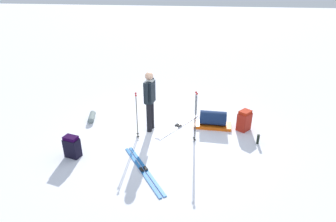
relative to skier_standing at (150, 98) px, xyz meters
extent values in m
plane|color=white|center=(-0.17, -0.53, -0.95)|extent=(80.00, 80.00, 0.00)
cylinder|color=black|center=(0.10, -0.01, -0.53)|extent=(0.14, 0.14, 0.85)
cylinder|color=black|center=(-0.10, 0.01, -0.53)|extent=(0.14, 0.14, 0.85)
cube|color=black|center=(0.00, 0.00, 0.20)|extent=(0.37, 0.26, 0.60)
cylinder|color=black|center=(0.24, -0.03, 0.23)|extent=(0.09, 0.09, 0.58)
cylinder|color=black|center=(-0.24, 0.03, 0.23)|extent=(0.09, 0.09, 0.58)
sphere|color=tan|center=(0.00, 0.00, 0.64)|extent=(0.22, 0.22, 0.22)
cube|color=#1C5EAE|center=(-1.91, -0.21, -0.94)|extent=(1.64, 1.23, 0.02)
cube|color=black|center=(-1.91, -0.21, -0.92)|extent=(0.15, 0.13, 0.03)
cube|color=#1C5EAE|center=(-1.85, -0.29, -0.94)|extent=(1.64, 1.23, 0.02)
cube|color=black|center=(-1.85, -0.29, -0.92)|extent=(0.15, 0.13, 0.03)
cube|color=silver|center=(0.28, -0.80, -0.94)|extent=(1.64, 0.96, 0.02)
cube|color=black|center=(0.28, -0.80, -0.92)|extent=(0.15, 0.12, 0.03)
cube|color=silver|center=(0.32, -0.71, -0.94)|extent=(1.64, 0.96, 0.02)
cube|color=black|center=(0.32, -0.71, -0.92)|extent=(0.15, 0.12, 0.03)
cube|color=#A02115|center=(0.40, -2.61, -0.70)|extent=(0.45, 0.44, 0.51)
cube|color=#AF220E|center=(0.40, -2.61, -0.40)|extent=(0.41, 0.39, 0.08)
cube|color=black|center=(-1.61, 1.56, -0.72)|extent=(0.30, 0.40, 0.47)
cube|color=black|center=(-1.61, 1.56, -0.44)|extent=(0.27, 0.36, 0.08)
cylinder|color=#212629|center=(-0.48, -1.29, -0.29)|extent=(0.02, 0.02, 1.33)
sphere|color=#A51919|center=(-0.48, -1.29, 0.41)|extent=(0.05, 0.05, 0.05)
cylinder|color=black|center=(-0.48, -1.29, -0.89)|extent=(0.07, 0.07, 0.01)
cylinder|color=#212629|center=(-0.38, -1.26, -0.29)|extent=(0.02, 0.02, 1.33)
sphere|color=#A51919|center=(-0.38, -1.26, 0.41)|extent=(0.05, 0.05, 0.05)
cylinder|color=black|center=(-0.38, -1.26, -0.89)|extent=(0.07, 0.07, 0.01)
cylinder|color=black|center=(-0.55, 0.23, -0.35)|extent=(0.02, 0.02, 1.22)
sphere|color=#A51919|center=(-0.55, 0.23, 0.29)|extent=(0.05, 0.05, 0.05)
cylinder|color=black|center=(-0.55, 0.23, -0.89)|extent=(0.07, 0.07, 0.01)
cylinder|color=black|center=(-0.40, 0.27, -0.35)|extent=(0.02, 0.02, 1.22)
sphere|color=#A51919|center=(-0.40, 0.27, 0.29)|extent=(0.05, 0.05, 0.05)
cylinder|color=black|center=(-0.40, 0.27, -0.89)|extent=(0.07, 0.07, 0.01)
cube|color=#E5550E|center=(0.43, -1.74, -0.91)|extent=(0.46, 1.06, 0.09)
cylinder|color=#122349|center=(0.43, -1.74, -0.66)|extent=(0.41, 0.74, 0.40)
cylinder|color=slate|center=(0.31, 1.89, -0.86)|extent=(0.58, 0.32, 0.18)
cylinder|color=black|center=(-0.31, -2.92, -0.82)|extent=(0.07, 0.07, 0.26)
camera|label=1|loc=(-6.86, -1.60, 2.94)|focal=30.03mm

